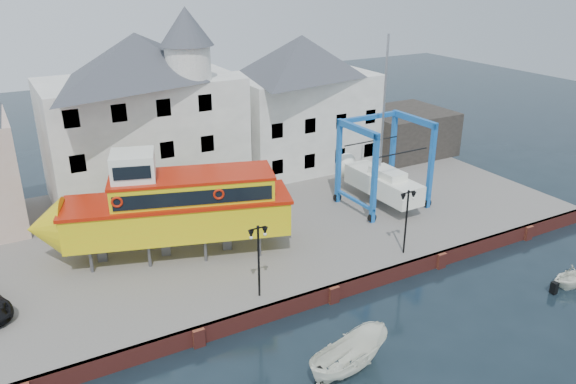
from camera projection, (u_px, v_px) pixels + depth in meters
ground at (333, 302)px, 31.61m from camera, size 140.00×140.00×0.00m
hardstanding at (249, 221)px, 40.32m from camera, size 44.00×22.00×1.00m
quay_wall at (332, 293)px, 31.51m from camera, size 44.00×0.47×1.00m
building_white_main at (144, 114)px, 41.53m from camera, size 14.00×8.30×14.00m
building_white_right at (301, 102)px, 48.54m from camera, size 12.00×8.00×11.20m
shed_dark at (403, 132)px, 52.79m from camera, size 8.00×7.00×4.00m
lamp_post_left at (258, 243)px, 29.21m from camera, size 1.12×0.32×4.20m
lamp_post_right at (407, 206)px, 33.71m from camera, size 1.12×0.32×4.20m
tour_boat at (163, 208)px, 33.52m from camera, size 15.76×8.08×6.70m
travel_lift at (377, 175)px, 41.72m from camera, size 5.84×8.19×12.32m
motorboat_a at (348, 371)px, 26.27m from camera, size 4.96×2.64×1.82m
motorboat_c at (571, 286)px, 33.11m from camera, size 3.26×2.91×1.56m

